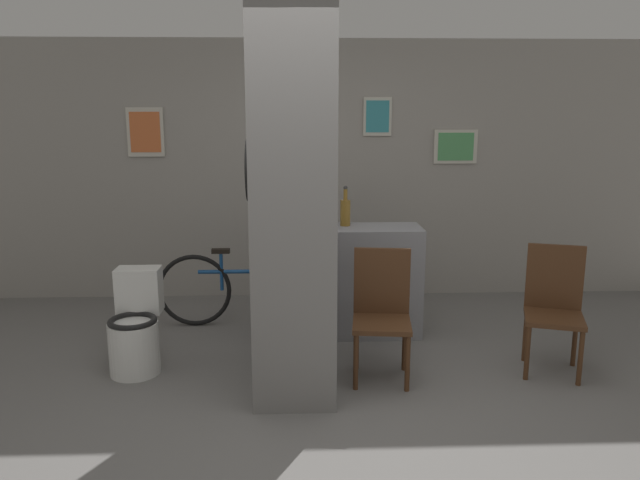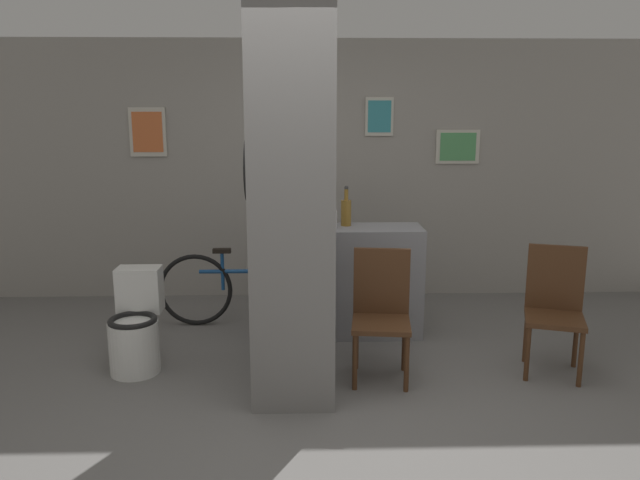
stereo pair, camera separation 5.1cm
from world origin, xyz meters
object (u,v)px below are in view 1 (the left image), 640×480
Objects in this scene: chair_by_doorway at (554,304)px; toilet at (136,329)px; bicycle at (250,288)px; bottle_tall at (345,211)px; chair_near_pillar at (382,309)px.

toilet is at bearing -163.90° from chair_by_doorway.
toilet reaches higher than bicycle.
chair_near_pillar is at bearing -78.52° from bottle_tall.
chair_by_doorway is at bearing 9.44° from chair_near_pillar.
chair_by_doorway is (3.12, -0.10, 0.19)m from toilet.
bottle_tall is (-0.19, 0.95, 0.57)m from chair_near_pillar.
bottle_tall is (0.84, -0.17, 0.73)m from bicycle.
bicycle is (0.79, 0.95, 0.03)m from toilet.
bicycle is (-2.34, 1.05, -0.16)m from chair_by_doorway.
chair_near_pillar is 1.00× the size of chair_by_doorway.
bottle_tall is at bearing -11.08° from bicycle.
toilet is 2.16× the size of bottle_tall.
chair_by_doorway is at bearing -24.26° from bicycle.
chair_near_pillar is 0.57× the size of bicycle.
bicycle is 1.13m from bottle_tall.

